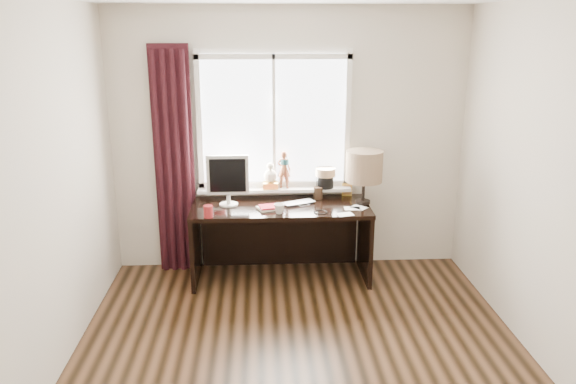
{
  "coord_description": "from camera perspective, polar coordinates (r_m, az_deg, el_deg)",
  "views": [
    {
      "loc": [
        -0.3,
        -3.47,
        2.41
      ],
      "look_at": [
        -0.05,
        1.25,
        1.0
      ],
      "focal_mm": 35.0,
      "sensor_mm": 36.0,
      "label": 1
    }
  ],
  "objects": [
    {
      "name": "wall_back",
      "position": [
        5.59,
        0.11,
        5.16
      ],
      "size": [
        3.5,
        0.0,
        2.6
      ],
      "primitive_type": "cube",
      "rotation": [
        1.57,
        0.0,
        0.0
      ],
      "color": "beige",
      "rests_on": "ground"
    },
    {
      "name": "window",
      "position": [
        5.54,
        -1.26,
        5.13
      ],
      "size": [
        1.52,
        0.21,
        1.4
      ],
      "color": "white",
      "rests_on": "ground"
    },
    {
      "name": "mug",
      "position": [
        5.14,
        -0.9,
        -1.67
      ],
      "size": [
        0.13,
        0.12,
        0.1
      ],
      "primitive_type": "imported",
      "rotation": [
        0.0,
        0.0,
        0.41
      ],
      "color": "white",
      "rests_on": "desk"
    },
    {
      "name": "desk_cables",
      "position": [
        5.35,
        2.04,
        -1.44
      ],
      "size": [
        0.47,
        0.53,
        0.01
      ],
      "color": "black",
      "rests_on": "desk"
    },
    {
      "name": "desk",
      "position": [
        5.54,
        -0.78,
        -3.49
      ],
      "size": [
        1.7,
        0.7,
        0.75
      ],
      "color": "black",
      "rests_on": "floor"
    },
    {
      "name": "wall_right",
      "position": [
        4.18,
        26.45,
        -0.59
      ],
      "size": [
        0.0,
        4.0,
        2.6
      ],
      "primitive_type": "cube",
      "rotation": [
        1.57,
        0.0,
        1.57
      ],
      "color": "beige",
      "rests_on": "ground"
    },
    {
      "name": "notebook_stack",
      "position": [
        5.28,
        -1.83,
        -1.57
      ],
      "size": [
        0.26,
        0.23,
        0.03
      ],
      "color": "beige",
      "rests_on": "desk"
    },
    {
      "name": "laptop",
      "position": [
        5.42,
        1.11,
        -1.1
      ],
      "size": [
        0.37,
        0.31,
        0.02
      ],
      "primitive_type": "imported",
      "rotation": [
        0.0,
        0.0,
        0.43
      ],
      "color": "silver",
      "rests_on": "desk"
    },
    {
      "name": "loose_papers",
      "position": [
        5.28,
        6.53,
        -1.83
      ],
      "size": [
        0.34,
        0.36,
        0.0
      ],
      "color": "white",
      "rests_on": "desk"
    },
    {
      "name": "red_cup",
      "position": [
        5.09,
        -8.1,
        -1.97
      ],
      "size": [
        0.08,
        0.08,
        0.11
      ],
      "primitive_type": "cylinder",
      "color": "maroon",
      "rests_on": "desk"
    },
    {
      "name": "monitor",
      "position": [
        5.34,
        -6.14,
        1.5
      ],
      "size": [
        0.4,
        0.18,
        0.49
      ],
      "color": "beige",
      "rests_on": "desk"
    },
    {
      "name": "wall_left",
      "position": [
        3.93,
        -24.57,
        -1.4
      ],
      "size": [
        0.0,
        4.0,
        2.6
      ],
      "primitive_type": "cube",
      "rotation": [
        1.57,
        0.0,
        1.57
      ],
      "color": "beige",
      "rests_on": "ground"
    },
    {
      "name": "curtain",
      "position": [
        5.6,
        -11.51,
        2.89
      ],
      "size": [
        0.38,
        0.09,
        2.25
      ],
      "color": "black",
      "rests_on": "floor"
    },
    {
      "name": "brush_holder",
      "position": [
        5.58,
        3.08,
        -0.08
      ],
      "size": [
        0.09,
        0.09,
        0.25
      ],
      "color": "black",
      "rests_on": "desk"
    },
    {
      "name": "icon_frame",
      "position": [
        5.7,
        6.02,
        0.26
      ],
      "size": [
        0.1,
        0.04,
        0.13
      ],
      "color": "gold",
      "rests_on": "desk"
    },
    {
      "name": "table_lamp",
      "position": [
        5.39,
        7.75,
        2.54
      ],
      "size": [
        0.35,
        0.35,
        0.52
      ],
      "color": "black",
      "rests_on": "desk"
    },
    {
      "name": "floor",
      "position": [
        4.24,
        1.64,
        -18.07
      ],
      "size": [
        3.5,
        4.0,
        0.0
      ],
      "primitive_type": "cube",
      "color": "brown",
      "rests_on": "ground"
    }
  ]
}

